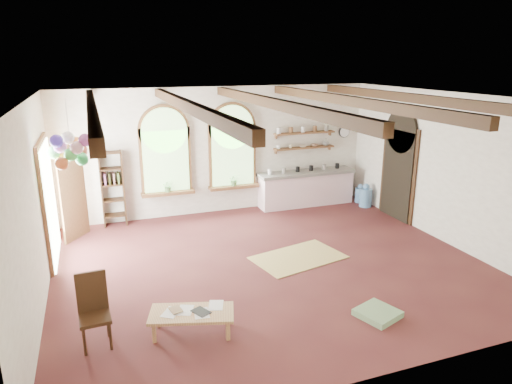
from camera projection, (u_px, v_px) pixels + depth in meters
name	position (u px, v px, depth m)	size (l,w,h in m)	color
floor	(271.00, 264.00, 8.88)	(8.00, 8.00, 0.00)	#562523
ceiling_beams	(272.00, 103.00, 8.01)	(6.20, 6.80, 0.18)	#351F10
window_left	(165.00, 154.00, 11.06)	(1.30, 0.28, 2.20)	brown
window_right	(232.00, 149.00, 11.61)	(1.30, 0.28, 2.20)	brown
left_doorway	(49.00, 203.00, 8.89)	(0.10, 1.90, 2.50)	brown
right_doorway	(398.00, 175.00, 11.21)	(0.10, 1.30, 2.40)	black
kitchen_counter	(306.00, 188.00, 12.39)	(2.68, 0.62, 0.94)	#FBD4DB
wall_shelf_lower	(304.00, 148.00, 12.25)	(1.70, 0.24, 0.04)	brown
wall_shelf_upper	(305.00, 133.00, 12.13)	(1.70, 0.24, 0.04)	brown
wall_clock	(344.00, 132.00, 12.62)	(0.32, 0.32, 0.04)	black
bookshelf	(113.00, 189.00, 10.74)	(0.53, 0.32, 1.80)	#351F10
coffee_table	(192.00, 315.00, 6.57)	(1.31, 0.88, 0.34)	tan
side_chair	(96.00, 326.00, 6.30)	(0.44, 0.44, 1.04)	#351F10
floor_mat	(298.00, 257.00, 9.17)	(1.77, 1.09, 0.02)	tan
floor_cushion	(378.00, 313.00, 7.08)	(0.57, 0.57, 0.10)	#709566
water_jug_a	(366.00, 197.00, 12.28)	(0.33, 0.33, 0.64)	#5789BB
water_jug_b	(360.00, 194.00, 12.67)	(0.27, 0.27, 0.52)	#5789BB
balloon_cluster	(71.00, 150.00, 7.83)	(0.76, 0.79, 1.14)	silver
table_book	(171.00, 311.00, 6.56)	(0.16, 0.23, 0.02)	olive
tablet	(201.00, 312.00, 6.56)	(0.18, 0.27, 0.01)	black
potted_plant_left	(168.00, 186.00, 11.18)	(0.27, 0.23, 0.30)	#598C4C
potted_plant_right	(234.00, 180.00, 11.74)	(0.27, 0.23, 0.30)	#598C4C
shelf_cup_a	(278.00, 147.00, 11.98)	(0.12, 0.10, 0.10)	white
shelf_cup_b	(291.00, 146.00, 12.10)	(0.10, 0.10, 0.09)	beige
shelf_bowl_a	(303.00, 146.00, 12.22)	(0.22, 0.22, 0.05)	beige
shelf_bowl_b	(314.00, 145.00, 12.33)	(0.20, 0.20, 0.06)	#8C664C
shelf_vase	(326.00, 142.00, 12.43)	(0.18, 0.18, 0.19)	slate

